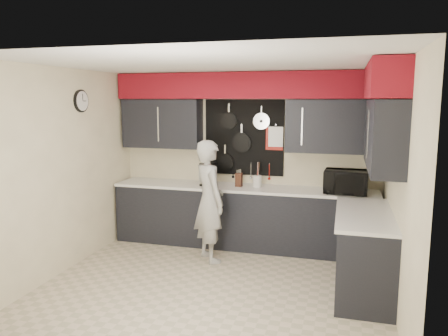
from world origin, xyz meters
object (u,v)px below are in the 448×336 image
(utensil_crock, at_px, (257,181))
(person, at_px, (209,201))
(coffee_maker, at_px, (209,173))
(knife_block, at_px, (239,180))
(microwave, at_px, (346,182))

(utensil_crock, distance_m, person, 0.90)
(coffee_maker, bearing_deg, knife_block, 11.41)
(microwave, relative_size, utensil_crock, 3.44)
(knife_block, bearing_deg, person, -105.46)
(utensil_crock, bearing_deg, person, -125.86)
(knife_block, height_order, coffee_maker, coffee_maker)
(knife_block, distance_m, utensil_crock, 0.27)
(coffee_maker, relative_size, person, 0.21)
(utensil_crock, relative_size, person, 0.10)
(microwave, relative_size, knife_block, 2.91)
(microwave, relative_size, coffee_maker, 1.67)
(microwave, xyz_separation_m, person, (-1.78, -0.60, -0.25))
(coffee_maker, xyz_separation_m, person, (0.21, -0.65, -0.27))
(microwave, height_order, utensil_crock, microwave)
(microwave, distance_m, person, 1.90)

